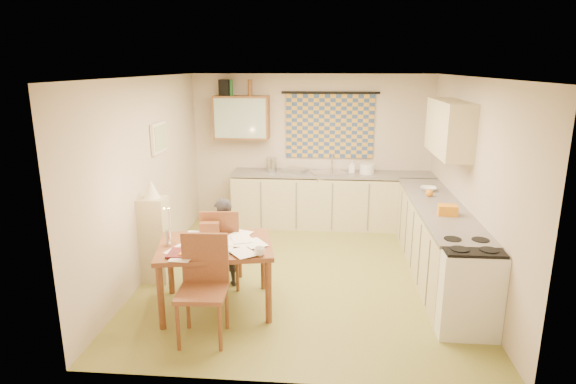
# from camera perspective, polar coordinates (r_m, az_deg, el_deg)

# --- Properties ---
(floor) EXTENTS (4.00, 4.50, 0.02)m
(floor) POSITION_cam_1_polar(r_m,az_deg,el_deg) (6.38, 1.90, -9.68)
(floor) COLOR olive
(floor) RESTS_ON ground
(ceiling) EXTENTS (4.00, 4.50, 0.02)m
(ceiling) POSITION_cam_1_polar(r_m,az_deg,el_deg) (5.81, 2.12, 13.58)
(ceiling) COLOR white
(ceiling) RESTS_ON floor
(wall_back) EXTENTS (4.00, 0.02, 2.50)m
(wall_back) POSITION_cam_1_polar(r_m,az_deg,el_deg) (8.18, 2.80, 5.06)
(wall_back) COLOR beige
(wall_back) RESTS_ON floor
(wall_front) EXTENTS (4.00, 0.02, 2.50)m
(wall_front) POSITION_cam_1_polar(r_m,az_deg,el_deg) (3.81, 0.30, -6.49)
(wall_front) COLOR beige
(wall_front) RESTS_ON floor
(wall_left) EXTENTS (0.02, 4.50, 2.50)m
(wall_left) POSITION_cam_1_polar(r_m,az_deg,el_deg) (6.39, -16.32, 1.69)
(wall_left) COLOR beige
(wall_left) RESTS_ON floor
(wall_right) EXTENTS (0.02, 4.50, 2.50)m
(wall_right) POSITION_cam_1_polar(r_m,az_deg,el_deg) (6.21, 20.87, 0.94)
(wall_right) COLOR beige
(wall_right) RESTS_ON floor
(window_blind) EXTENTS (1.45, 0.03, 1.05)m
(window_blind) POSITION_cam_1_polar(r_m,az_deg,el_deg) (8.08, 4.97, 7.76)
(window_blind) COLOR navy
(window_blind) RESTS_ON wall_back
(curtain_rod) EXTENTS (1.60, 0.04, 0.04)m
(curtain_rod) POSITION_cam_1_polar(r_m,az_deg,el_deg) (8.01, 5.06, 11.65)
(curtain_rod) COLOR black
(curtain_rod) RESTS_ON wall_back
(wall_cabinet) EXTENTS (0.90, 0.34, 0.70)m
(wall_cabinet) POSITION_cam_1_polar(r_m,az_deg,el_deg) (8.05, -5.50, 8.80)
(wall_cabinet) COLOR brown
(wall_cabinet) RESTS_ON wall_back
(wall_cabinet_glass) EXTENTS (0.84, 0.02, 0.64)m
(wall_cabinet_glass) POSITION_cam_1_polar(r_m,az_deg,el_deg) (7.88, -5.72, 8.67)
(wall_cabinet_glass) COLOR #99B2A5
(wall_cabinet_glass) RESTS_ON wall_back
(upper_cabinet_right) EXTENTS (0.34, 1.30, 0.70)m
(upper_cabinet_right) POSITION_cam_1_polar(r_m,az_deg,el_deg) (6.58, 18.56, 7.21)
(upper_cabinet_right) COLOR tan
(upper_cabinet_right) RESTS_ON wall_right
(framed_print) EXTENTS (0.04, 0.50, 0.40)m
(framed_print) POSITION_cam_1_polar(r_m,az_deg,el_deg) (6.66, -15.06, 6.24)
(framed_print) COLOR #EEE9CB
(framed_print) RESTS_ON wall_left
(print_canvas) EXTENTS (0.01, 0.42, 0.32)m
(print_canvas) POSITION_cam_1_polar(r_m,az_deg,el_deg) (6.65, -14.86, 6.25)
(print_canvas) COLOR beige
(print_canvas) RESTS_ON wall_left
(counter_back) EXTENTS (3.30, 0.62, 0.92)m
(counter_back) POSITION_cam_1_polar(r_m,az_deg,el_deg) (8.05, 5.24, -0.98)
(counter_back) COLOR tan
(counter_back) RESTS_ON floor
(counter_right) EXTENTS (0.62, 2.95, 0.92)m
(counter_right) POSITION_cam_1_polar(r_m,az_deg,el_deg) (6.54, 17.15, -5.37)
(counter_right) COLOR tan
(counter_right) RESTS_ON floor
(stove) EXTENTS (0.59, 0.59, 0.92)m
(stove) POSITION_cam_1_polar(r_m,az_deg,el_deg) (5.27, 20.34, -10.56)
(stove) COLOR white
(stove) RESTS_ON floor
(sink) EXTENTS (0.67, 0.61, 0.10)m
(sink) POSITION_cam_1_polar(r_m,az_deg,el_deg) (7.95, 4.81, 2.01)
(sink) COLOR silver
(sink) RESTS_ON counter_back
(tap) EXTENTS (0.04, 0.04, 0.28)m
(tap) POSITION_cam_1_polar(r_m,az_deg,el_deg) (8.08, 5.25, 3.52)
(tap) COLOR silver
(tap) RESTS_ON counter_back
(dish_rack) EXTENTS (0.44, 0.42, 0.06)m
(dish_rack) POSITION_cam_1_polar(r_m,az_deg,el_deg) (7.95, 0.86, 2.58)
(dish_rack) COLOR silver
(dish_rack) RESTS_ON counter_back
(kettle) EXTENTS (0.23, 0.23, 0.24)m
(kettle) POSITION_cam_1_polar(r_m,az_deg,el_deg) (7.97, -1.98, 3.26)
(kettle) COLOR silver
(kettle) RESTS_ON counter_back
(mixing_bowl) EXTENTS (0.30, 0.30, 0.16)m
(mixing_bowl) POSITION_cam_1_polar(r_m,az_deg,el_deg) (7.95, 9.36, 2.75)
(mixing_bowl) COLOR white
(mixing_bowl) RESTS_ON counter_back
(soap_bottle) EXTENTS (0.12, 0.12, 0.21)m
(soap_bottle) POSITION_cam_1_polar(r_m,az_deg,el_deg) (7.97, 7.60, 3.03)
(soap_bottle) COLOR white
(soap_bottle) RESTS_ON counter_back
(bowl) EXTENTS (0.29, 0.29, 0.06)m
(bowl) POSITION_cam_1_polar(r_m,az_deg,el_deg) (7.05, 16.30, 0.36)
(bowl) COLOR white
(bowl) RESTS_ON counter_right
(orange_bag) EXTENTS (0.23, 0.18, 0.12)m
(orange_bag) POSITION_cam_1_polar(r_m,az_deg,el_deg) (5.97, 18.39, -2.05)
(orange_bag) COLOR orange
(orange_bag) RESTS_ON counter_right
(fruit_orange) EXTENTS (0.10, 0.10, 0.10)m
(fruit_orange) POSITION_cam_1_polar(r_m,az_deg,el_deg) (6.73, 16.40, -0.11)
(fruit_orange) COLOR orange
(fruit_orange) RESTS_ON counter_right
(speaker) EXTENTS (0.20, 0.23, 0.26)m
(speaker) POSITION_cam_1_polar(r_m,az_deg,el_deg) (8.06, -7.42, 12.18)
(speaker) COLOR black
(speaker) RESTS_ON wall_cabinet
(bottle_green) EXTENTS (0.08, 0.08, 0.26)m
(bottle_green) POSITION_cam_1_polar(r_m,az_deg,el_deg) (8.05, -6.80, 12.19)
(bottle_green) COLOR #195926
(bottle_green) RESTS_ON wall_cabinet
(bottle_brown) EXTENTS (0.09, 0.09, 0.26)m
(bottle_brown) POSITION_cam_1_polar(r_m,az_deg,el_deg) (7.99, -4.53, 12.23)
(bottle_brown) COLOR brown
(bottle_brown) RESTS_ON wall_cabinet
(dining_table) EXTENTS (1.37, 1.15, 0.75)m
(dining_table) POSITION_cam_1_polar(r_m,az_deg,el_deg) (5.46, -8.49, -9.77)
(dining_table) COLOR brown
(dining_table) RESTS_ON floor
(chair_far) EXTENTS (0.49, 0.49, 1.00)m
(chair_far) POSITION_cam_1_polar(r_m,az_deg,el_deg) (5.99, -7.74, -8.14)
(chair_far) COLOR brown
(chair_far) RESTS_ON floor
(chair_near) EXTENTS (0.49, 0.49, 1.03)m
(chair_near) POSITION_cam_1_polar(r_m,az_deg,el_deg) (4.93, -10.00, -13.43)
(chair_near) COLOR brown
(chair_near) RESTS_ON floor
(person) EXTENTS (0.64, 0.62, 1.12)m
(person) POSITION_cam_1_polar(r_m,az_deg,el_deg) (5.86, -7.68, -6.04)
(person) COLOR black
(person) RESTS_ON floor
(shelf_stand) EXTENTS (0.32, 0.30, 1.08)m
(shelf_stand) POSITION_cam_1_polar(r_m,az_deg,el_deg) (6.22, -15.47, -5.44)
(shelf_stand) COLOR tan
(shelf_stand) RESTS_ON floor
(lampshade) EXTENTS (0.20, 0.20, 0.22)m
(lampshade) POSITION_cam_1_polar(r_m,az_deg,el_deg) (6.04, -15.89, 0.34)
(lampshade) COLOR #EEE9CB
(lampshade) RESTS_ON shelf_stand
(letter_rack) EXTENTS (0.23, 0.13, 0.16)m
(letter_rack) POSITION_cam_1_polar(r_m,az_deg,el_deg) (5.55, -9.29, -4.37)
(letter_rack) COLOR brown
(letter_rack) RESTS_ON dining_table
(mug) EXTENTS (0.19, 0.19, 0.09)m
(mug) POSITION_cam_1_polar(r_m,az_deg,el_deg) (4.95, -3.38, -7.06)
(mug) COLOR white
(mug) RESTS_ON dining_table
(magazine) EXTENTS (0.23, 0.29, 0.03)m
(magazine) POSITION_cam_1_polar(r_m,az_deg,el_deg) (5.13, -13.97, -7.03)
(magazine) COLOR maroon
(magazine) RESTS_ON dining_table
(book) EXTENTS (0.22, 0.28, 0.02)m
(book) POSITION_cam_1_polar(r_m,az_deg,el_deg) (5.25, -12.77, -6.49)
(book) COLOR orange
(book) RESTS_ON dining_table
(orange_box) EXTENTS (0.12, 0.09, 0.04)m
(orange_box) POSITION_cam_1_polar(r_m,az_deg,el_deg) (5.02, -12.04, -7.31)
(orange_box) COLOR orange
(orange_box) RESTS_ON dining_table
(eyeglasses) EXTENTS (0.13, 0.05, 0.02)m
(eyeglasses) POSITION_cam_1_polar(r_m,az_deg,el_deg) (5.03, -7.06, -7.20)
(eyeglasses) COLOR black
(eyeglasses) RESTS_ON dining_table
(candle_holder) EXTENTS (0.06, 0.06, 0.18)m
(candle_holder) POSITION_cam_1_polar(r_m,az_deg,el_deg) (5.35, -14.00, -5.26)
(candle_holder) COLOR silver
(candle_holder) RESTS_ON dining_table
(candle) EXTENTS (0.03, 0.03, 0.22)m
(candle) POSITION_cam_1_polar(r_m,az_deg,el_deg) (5.33, -13.88, -3.03)
(candle) COLOR white
(candle) RESTS_ON dining_table
(candle_flame) EXTENTS (0.02, 0.02, 0.02)m
(candle_flame) POSITION_cam_1_polar(r_m,az_deg,el_deg) (5.26, -14.49, -1.92)
(candle_flame) COLOR #FFCC66
(candle_flame) RESTS_ON dining_table
(papers) EXTENTS (1.08, 1.04, 0.02)m
(papers) POSITION_cam_1_polar(r_m,az_deg,el_deg) (5.29, -8.14, -6.08)
(papers) COLOR white
(papers) RESTS_ON dining_table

